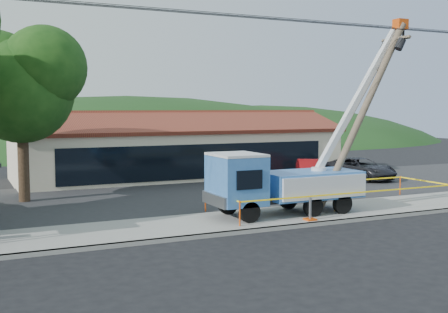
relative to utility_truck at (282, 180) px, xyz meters
name	(u,v)px	position (x,y,z in m)	size (l,w,h in m)	color
ground	(272,245)	(-2.95, -4.21, -1.66)	(120.00, 120.00, 0.00)	black
curb	(245,231)	(-2.95, -2.11, -1.59)	(60.00, 0.25, 0.15)	gray
sidewalk	(224,222)	(-2.95, -0.21, -1.59)	(60.00, 4.00, 0.15)	gray
parking_lot	(162,196)	(-2.95, 7.79, -1.61)	(60.00, 12.00, 0.10)	#28282B
strip_mall	(178,150)	(1.05, 15.77, 0.22)	(22.50, 8.53, 4.67)	beige
tree_lot	(21,81)	(-9.95, 8.79, 4.55)	(6.30, 5.60, 8.94)	#332316
hill_center	(127,145)	(7.05, 50.79, -1.66)	(89.60, 64.00, 32.00)	#193A15
hill_east	(261,141)	(27.05, 50.79, -1.66)	(72.80, 52.00, 26.00)	#193A15
utility_truck	(282,180)	(0.00, 0.00, 0.00)	(10.00, 3.76, 8.91)	black
leaning_pole	(366,106)	(4.25, -0.34, 3.28)	(4.96, 1.85, 8.82)	brown
caution_tape	(332,192)	(2.92, 0.31, -0.75)	(11.55, 3.51, 1.01)	#D8470B
car_red	(310,184)	(7.31, 8.60, -1.66)	(1.55, 4.46, 1.47)	maroon
car_dark	(360,181)	(11.22, 8.59, -1.66)	(2.37, 5.13, 1.43)	black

